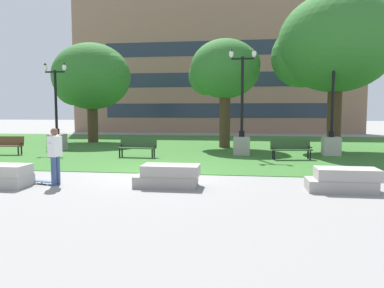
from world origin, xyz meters
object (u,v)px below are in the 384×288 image
(concrete_block_left, at_px, (168,176))
(park_bench_far_left, at_px, (138,146))
(park_bench_near_left, at_px, (291,148))
(concrete_block_right, at_px, (343,180))
(park_bench_near_right, at_px, (5,144))
(person_skateboarder, at_px, (55,153))
(skateboard, at_px, (45,181))
(lamp_post_right, at_px, (242,134))
(lamp_post_center, at_px, (331,135))
(lamp_post_left, at_px, (57,133))

(concrete_block_left, distance_m, park_bench_far_left, 7.03)
(park_bench_near_left, distance_m, park_bench_far_left, 7.09)
(concrete_block_left, relative_size, concrete_block_right, 0.99)
(park_bench_far_left, bearing_deg, park_bench_near_right, 179.30)
(person_skateboarder, xyz_separation_m, skateboard, (-0.39, 0.05, -0.89))
(concrete_block_left, xyz_separation_m, park_bench_near_right, (-9.67, 6.53, 0.23))
(concrete_block_right, height_order, park_bench_far_left, park_bench_far_left)
(park_bench_far_left, xyz_separation_m, lamp_post_right, (4.87, 1.59, 0.53))
(person_skateboarder, relative_size, lamp_post_center, 0.35)
(concrete_block_left, relative_size, lamp_post_center, 0.39)
(lamp_post_center, bearing_deg, concrete_block_left, -127.36)
(park_bench_near_left, bearing_deg, park_bench_near_right, -179.71)
(lamp_post_center, bearing_deg, lamp_post_right, -174.86)
(park_bench_near_left, distance_m, lamp_post_left, 12.50)
(park_bench_far_left, relative_size, lamp_post_right, 0.35)
(concrete_block_right, xyz_separation_m, lamp_post_left, (-12.94, 8.65, 0.69))
(park_bench_near_left, distance_m, park_bench_near_right, 13.96)
(concrete_block_left, bearing_deg, concrete_block_right, 0.38)
(person_skateboarder, xyz_separation_m, lamp_post_left, (-4.66, 8.96, 0.02))
(skateboard, bearing_deg, lamp_post_center, 40.31)
(lamp_post_left, relative_size, lamp_post_right, 0.92)
(person_skateboarder, relative_size, park_bench_near_left, 0.92)
(person_skateboarder, xyz_separation_m, park_bench_near_right, (-6.30, 6.80, -0.44))
(concrete_block_left, relative_size, park_bench_far_left, 1.03)
(person_skateboarder, height_order, lamp_post_center, lamp_post_center)
(lamp_post_left, bearing_deg, park_bench_near_right, -127.35)
(concrete_block_right, relative_size, park_bench_far_left, 1.04)
(skateboard, bearing_deg, person_skateboarder, -7.72)
(park_bench_near_left, bearing_deg, lamp_post_left, 170.39)
(park_bench_near_left, relative_size, park_bench_near_right, 1.01)
(concrete_block_left, bearing_deg, person_skateboarder, -175.40)
(lamp_post_center, height_order, lamp_post_right, lamp_post_right)
(concrete_block_right, bearing_deg, lamp_post_right, 109.55)
(park_bench_far_left, relative_size, lamp_post_left, 0.38)
(park_bench_near_left, height_order, park_bench_far_left, same)
(park_bench_near_left, bearing_deg, lamp_post_center, 40.45)
(concrete_block_right, bearing_deg, concrete_block_left, -179.62)
(person_skateboarder, distance_m, lamp_post_right, 9.93)
(person_skateboarder, xyz_separation_m, park_bench_far_left, (0.57, 6.72, -0.44))
(concrete_block_right, xyz_separation_m, lamp_post_center, (1.52, 8.40, 0.70))
(concrete_block_right, relative_size, person_skateboarder, 1.11)
(skateboard, relative_size, park_bench_near_left, 0.56)
(park_bench_near_left, relative_size, lamp_post_left, 0.39)
(person_skateboarder, xyz_separation_m, park_bench_near_left, (7.66, 6.87, -0.44))
(park_bench_far_left, bearing_deg, park_bench_near_left, 1.25)
(park_bench_near_right, bearing_deg, concrete_block_right, -24.01)
(park_bench_near_right, relative_size, park_bench_far_left, 1.01)
(concrete_block_right, xyz_separation_m, park_bench_near_right, (-14.59, 6.50, 0.23))
(park_bench_near_left, xyz_separation_m, lamp_post_left, (-12.32, 2.09, 0.46))
(lamp_post_left, bearing_deg, park_bench_far_left, -23.21)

